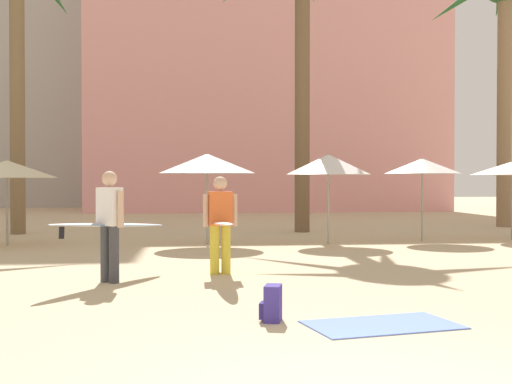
{
  "coord_description": "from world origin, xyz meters",
  "views": [
    {
      "loc": [
        -1.38,
        -4.5,
        1.62
      ],
      "look_at": [
        -0.26,
        5.87,
        1.45
      ],
      "focal_mm": 47.17,
      "sensor_mm": 36.0,
      "label": 1
    }
  ],
  "objects": [
    {
      "name": "cafe_umbrella_1",
      "position": [
        2.33,
        12.44,
        2.04
      ],
      "size": [
        2.17,
        2.17,
        2.3
      ],
      "color": "gray",
      "rests_on": "ground"
    },
    {
      "name": "cafe_umbrella_0",
      "position": [
        -5.74,
        12.75,
        1.91
      ],
      "size": [
        2.47,
        2.47,
        2.13
      ],
      "color": "gray",
      "rests_on": "ground"
    },
    {
      "name": "person_far_right",
      "position": [
        -0.74,
        7.01,
        0.92
      ],
      "size": [
        0.61,
        3.09,
        1.7
      ],
      "rotation": [
        0.0,
        0.0,
        4.82
      ],
      "color": "gold",
      "rests_on": "ground"
    },
    {
      "name": "backpack",
      "position": [
        -0.37,
        3.15,
        0.2
      ],
      "size": [
        0.3,
        0.34,
        0.42
      ],
      "rotation": [
        0.0,
        0.0,
        2.88
      ],
      "color": "#3B2E88",
      "rests_on": "ground"
    },
    {
      "name": "cafe_umbrella_4",
      "position": [
        7.64,
        13.12,
        1.96
      ],
      "size": [
        2.26,
        2.26,
        2.15
      ],
      "color": "gray",
      "rests_on": "ground"
    },
    {
      "name": "beach_towel",
      "position": [
        0.84,
        2.8,
        0.01
      ],
      "size": [
        1.82,
        1.27,
        0.01
      ],
      "primitive_type": "cube",
      "rotation": [
        0.0,
        0.0,
        0.21
      ],
      "color": "#6684E0",
      "rests_on": "ground"
    },
    {
      "name": "cafe_umbrella_5",
      "position": [
        -0.77,
        12.58,
        2.06
      ],
      "size": [
        2.47,
        2.47,
        2.31
      ],
      "color": "gray",
      "rests_on": "ground"
    },
    {
      "name": "hotel_pink",
      "position": [
        3.21,
        33.72,
        8.0
      ],
      "size": [
        19.13,
        8.63,
        15.99
      ],
      "primitive_type": "cube",
      "color": "pink",
      "rests_on": "ground"
    },
    {
      "name": "person_near_left",
      "position": [
        -2.55,
        6.47,
        0.95
      ],
      "size": [
        1.85,
        2.59,
        1.77
      ],
      "rotation": [
        0.0,
        0.0,
        0.84
      ],
      "color": "#3D3D42",
      "rests_on": "ground"
    },
    {
      "name": "palm_tree_far_left",
      "position": [
        9.85,
        18.06,
        7.77
      ],
      "size": [
        5.51,
        5.75,
        9.7
      ],
      "color": "#896B4C",
      "rests_on": "ground"
    },
    {
      "name": "cafe_umbrella_2",
      "position": [
        5.02,
        12.98,
        2.01
      ],
      "size": [
        2.04,
        2.04,
        2.22
      ],
      "color": "gray",
      "rests_on": "ground"
    },
    {
      "name": "hotel_tower_gray",
      "position": [
        -11.23,
        42.55,
        13.06
      ],
      "size": [
        18.59,
        10.84,
        26.12
      ],
      "primitive_type": "cube",
      "color": "#A8A8A3",
      "rests_on": "ground"
    }
  ]
}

